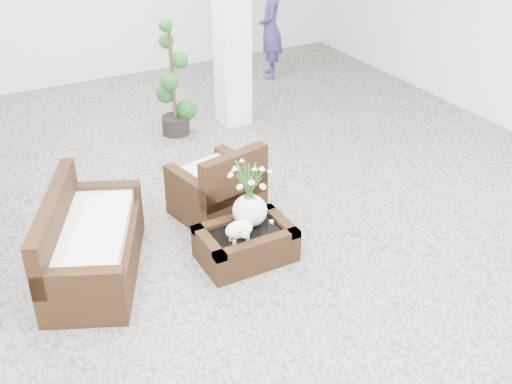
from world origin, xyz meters
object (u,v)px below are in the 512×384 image
armchair (216,180)px  loveseat (92,236)px  topiary (173,79)px  coffee_table (246,245)px

armchair → loveseat: armchair is taller
topiary → loveseat: bearing=-125.6°
coffee_table → armchair: (0.10, 0.88, 0.28)m
coffee_table → armchair: size_ratio=1.04×
coffee_table → loveseat: (-1.35, 0.47, 0.26)m
coffee_table → armchair: bearing=83.6°
armchair → loveseat: (-1.45, -0.41, -0.01)m
loveseat → topiary: topiary is taller
armchair → loveseat: size_ratio=0.55×
coffee_table → armchair: 0.93m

